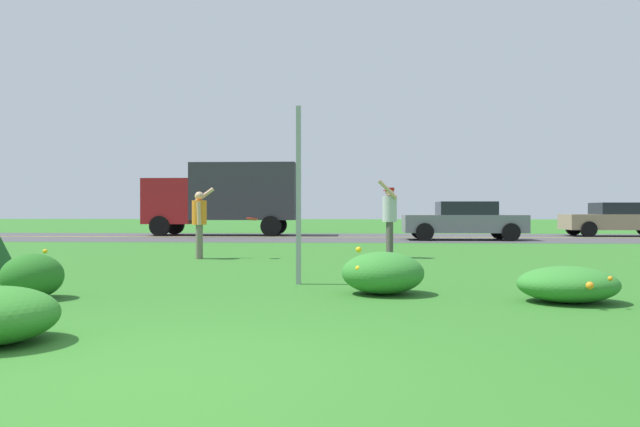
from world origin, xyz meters
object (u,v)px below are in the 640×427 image
object	(u,v)px
box_truck_red	(226,195)
person_thrower_orange_shirt	(199,219)
car_tan_leftmost	(618,219)
car_gray_center_left	(464,220)
sign_post_near_path	(299,195)
person_catcher_red_cap_gray_shirt	(389,215)
frisbee_red	(252,219)

from	to	relation	value
box_truck_red	person_thrower_orange_shirt	bearing A→B (deg)	-80.68
car_tan_leftmost	box_truck_red	world-z (taller)	box_truck_red
car_gray_center_left	box_truck_red	size ratio (longest dim) A/B	0.67
car_tan_leftmost	box_truck_red	distance (m)	17.18
sign_post_near_path	person_catcher_red_cap_gray_shirt	size ratio (longest dim) A/B	1.47
person_catcher_red_cap_gray_shirt	box_truck_red	xyz separation A→B (m)	(-6.58, 12.56, 0.78)
person_thrower_orange_shirt	frisbee_red	distance (m)	1.23
car_tan_leftmost	person_thrower_orange_shirt	bearing A→B (deg)	-139.07
car_tan_leftmost	car_gray_center_left	distance (m)	8.15
sign_post_near_path	person_thrower_orange_shirt	bearing A→B (deg)	120.09
person_catcher_red_cap_gray_shirt	car_tan_leftmost	world-z (taller)	person_catcher_red_cap_gray_shirt
person_thrower_orange_shirt	box_truck_red	size ratio (longest dim) A/B	0.25
person_catcher_red_cap_gray_shirt	frisbee_red	xyz separation A→B (m)	(-3.22, -0.37, -0.10)
sign_post_near_path	box_truck_red	bearing A→B (deg)	105.39
frisbee_red	box_truck_red	xyz separation A→B (m)	(-3.36, 12.93, 0.88)
person_thrower_orange_shirt	car_tan_leftmost	distance (m)	19.87
car_gray_center_left	sign_post_near_path	bearing A→B (deg)	-109.59
frisbee_red	car_gray_center_left	bearing A→B (deg)	54.65
person_thrower_orange_shirt	frisbee_red	size ratio (longest dim) A/B	6.21
person_thrower_orange_shirt	car_tan_leftmost	xyz separation A→B (m)	(15.01, 13.02, -0.20)
person_thrower_orange_shirt	box_truck_red	distance (m)	13.22
car_gray_center_left	box_truck_red	world-z (taller)	box_truck_red
sign_post_near_path	person_catcher_red_cap_gray_shirt	distance (m)	5.49
person_catcher_red_cap_gray_shirt	car_gray_center_left	bearing A→B (deg)	69.46
sign_post_near_path	car_gray_center_left	bearing A→B (deg)	70.41
car_gray_center_left	frisbee_red	bearing A→B (deg)	-125.35
person_thrower_orange_shirt	car_tan_leftmost	size ratio (longest dim) A/B	0.37
frisbee_red	box_truck_red	bearing A→B (deg)	104.57
person_thrower_orange_shirt	box_truck_red	world-z (taller)	box_truck_red
person_thrower_orange_shirt	box_truck_red	bearing A→B (deg)	99.32
person_thrower_orange_shirt	car_tan_leftmost	bearing A→B (deg)	40.93
sign_post_near_path	person_thrower_orange_shirt	size ratio (longest dim) A/B	1.63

